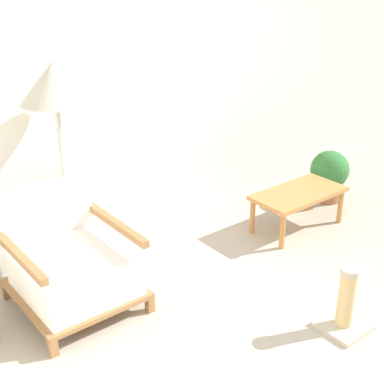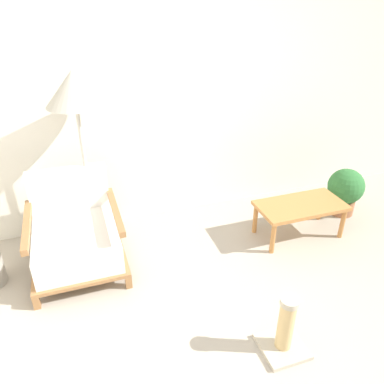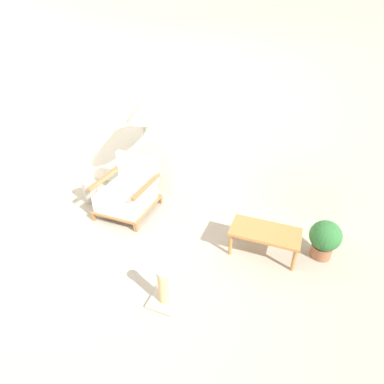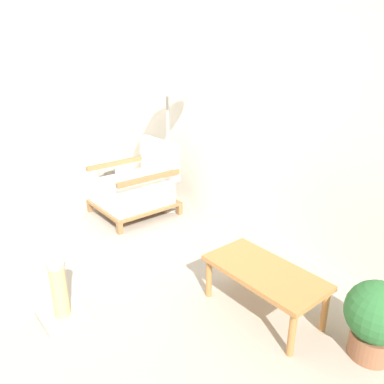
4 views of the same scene
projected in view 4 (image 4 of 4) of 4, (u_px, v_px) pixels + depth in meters
name	position (u px, v px, depth m)	size (l,w,h in m)	color
ground_plane	(29.00, 316.00, 2.57)	(14.00, 14.00, 0.00)	#A89E8E
wall_back	(252.00, 93.00, 3.34)	(8.00, 0.06, 2.70)	silver
armchair	(136.00, 188.00, 4.10)	(0.74, 0.79, 0.78)	olive
floor_lamp	(167.00, 84.00, 3.78)	(0.46, 0.46, 1.56)	#B7B2A8
coffee_table	(264.00, 275.00, 2.52)	(0.82, 0.42, 0.34)	#B2753D
vase	(107.00, 182.00, 4.64)	(0.21, 0.21, 0.35)	#9E998E
potted_plant	(376.00, 317.00, 2.16)	(0.37, 0.37, 0.50)	#935B3D
scratching_post	(61.00, 298.00, 2.51)	(0.29, 0.29, 0.44)	#B2A893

